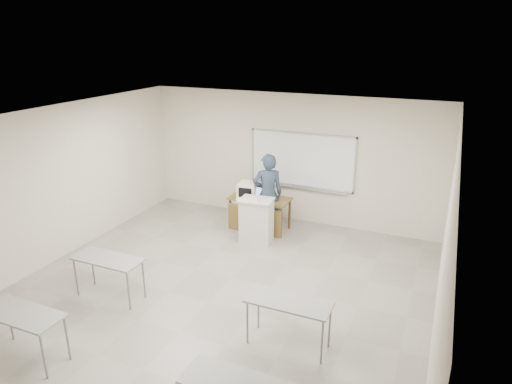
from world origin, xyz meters
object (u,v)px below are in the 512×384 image
at_px(presenter, 268,194).
at_px(instructor_desk, 258,208).
at_px(crt_monitor, 248,190).
at_px(podium, 256,220).
at_px(keyboard, 248,199).
at_px(mouse, 269,197).
at_px(laptop, 254,196).
at_px(whiteboard, 302,161).

bearing_deg(presenter, instructor_desk, -31.31).
height_order(instructor_desk, crt_monitor, crt_monitor).
xyz_separation_m(podium, keyboard, (-0.15, -0.12, 0.49)).
height_order(instructor_desk, mouse, mouse).
bearing_deg(podium, laptop, 113.89).
xyz_separation_m(crt_monitor, presenter, (0.48, 0.01, -0.02)).
height_order(keyboard, presenter, presenter).
height_order(mouse, keyboard, keyboard).
relative_size(keyboard, presenter, 0.26).
bearing_deg(whiteboard, mouse, -123.28).
distance_m(mouse, keyboard, 0.87).
relative_size(podium, crt_monitor, 2.17).
xyz_separation_m(instructor_desk, podium, (0.20, -0.55, -0.05)).
bearing_deg(podium, instructor_desk, 104.71).
xyz_separation_m(laptop, mouse, (0.30, 0.17, -0.04)).
xyz_separation_m(crt_monitor, mouse, (0.45, 0.17, -0.16)).
distance_m(whiteboard, presenter, 1.18).
relative_size(whiteboard, laptop, 6.82).
bearing_deg(whiteboard, crt_monitor, -135.41).
height_order(instructor_desk, laptop, laptop).
bearing_deg(podium, presenter, 81.08).
height_order(laptop, keyboard, laptop).
bearing_deg(instructor_desk, podium, -69.02).
height_order(whiteboard, mouse, whiteboard).
distance_m(whiteboard, mouse, 1.16).
bearing_deg(crt_monitor, podium, -58.37).
height_order(whiteboard, podium, whiteboard).
distance_m(podium, mouse, 0.76).
bearing_deg(whiteboard, presenter, -116.74).
relative_size(whiteboard, crt_monitor, 5.59).
relative_size(podium, presenter, 0.53).
distance_m(instructor_desk, presenter, 0.45).
relative_size(instructor_desk, crt_monitor, 3.05).
xyz_separation_m(instructor_desk, keyboard, (0.05, -0.67, 0.45)).
xyz_separation_m(laptop, keyboard, (0.15, -0.65, 0.17)).
bearing_deg(whiteboard, laptop, -130.59).
height_order(crt_monitor, presenter, presenter).
xyz_separation_m(whiteboard, keyboard, (-0.65, -1.59, -0.50)).
distance_m(whiteboard, podium, 1.84).
bearing_deg(whiteboard, podium, -108.81).
bearing_deg(podium, keyboard, -146.76).
bearing_deg(presenter, whiteboard, -147.02).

